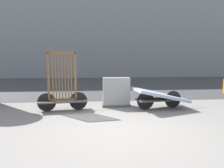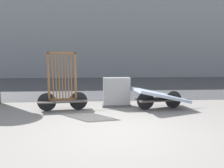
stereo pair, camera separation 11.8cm
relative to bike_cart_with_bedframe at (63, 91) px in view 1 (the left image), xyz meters
The scene contains 6 objects.
ground_plane 2.82m from the bike_cart_with_bedframe, 54.08° to the right, with size 60.00×60.00×0.00m, color gray.
road_strip 6.95m from the bike_cart_with_bedframe, 76.55° to the left, with size 56.00×10.59×0.01m.
building_facade 14.93m from the bike_cart_with_bedframe, 83.46° to the left, with size 48.00×4.00×11.02m.
bike_cart_with_bedframe is the anchor object (origin of this frame).
bike_cart_with_mattress 3.23m from the bike_cart_with_bedframe, ahead, with size 2.42×1.36×0.73m.
utility_cabinet 1.87m from the bike_cart_with_bedframe, 14.95° to the left, with size 1.00×0.46×1.03m.
Camera 1 is at (-0.60, -4.90, 1.70)m, focal length 35.00 mm.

